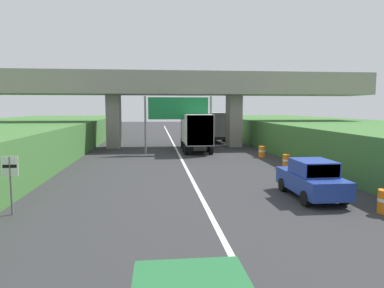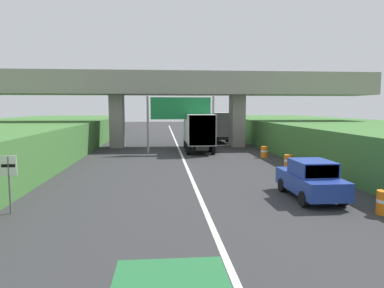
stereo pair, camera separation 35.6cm
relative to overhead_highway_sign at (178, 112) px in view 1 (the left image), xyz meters
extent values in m
cube|color=white|center=(0.00, -2.05, -3.64)|extent=(0.20, 97.86, 0.01)
cube|color=gray|center=(0.00, 5.19, 2.19)|extent=(40.00, 4.80, 1.10)
cube|color=gray|center=(0.00, 2.97, 3.29)|extent=(40.00, 0.36, 1.10)
cube|color=gray|center=(0.00, 7.41, 3.29)|extent=(40.00, 0.36, 1.10)
cube|color=gray|center=(-6.11, 5.19, -1.00)|extent=(1.30, 2.20, 5.29)
cube|color=gray|center=(6.11, 5.19, -1.00)|extent=(1.30, 2.20, 5.29)
cylinder|color=slate|center=(-2.85, 0.00, -1.15)|extent=(0.18, 0.18, 4.99)
cylinder|color=slate|center=(2.85, 0.00, -1.15)|extent=(0.18, 0.18, 4.99)
cube|color=#167238|center=(0.00, 0.00, 0.29)|extent=(5.20, 0.12, 1.90)
cube|color=white|center=(0.00, -0.01, 0.29)|extent=(4.89, 0.01, 1.67)
cylinder|color=slate|center=(-7.40, -16.74, -2.55)|extent=(0.08, 0.08, 2.20)
cube|color=white|center=(-7.40, -16.75, -1.80)|extent=(0.60, 0.03, 0.76)
cube|color=black|center=(-7.40, -16.77, -1.80)|extent=(0.50, 0.01, 0.12)
cube|color=black|center=(4.97, 10.68, -2.99)|extent=(1.10, 7.30, 0.36)
cube|color=#B2B5B7|center=(4.97, 13.28, -1.76)|extent=(2.10, 2.10, 2.10)
cube|color=#2D3842|center=(4.97, 14.30, -1.46)|extent=(1.89, 0.06, 0.90)
cube|color=#B2B5B7|center=(4.97, 9.63, -1.51)|extent=(2.30, 5.20, 2.60)
cube|color=gray|center=(4.97, 7.05, -1.51)|extent=(2.21, 0.04, 2.50)
cylinder|color=black|center=(4.00, 13.28, -3.17)|extent=(0.30, 0.96, 0.96)
cylinder|color=black|center=(5.94, 13.28, -3.17)|extent=(0.30, 0.96, 0.96)
cylinder|color=black|center=(3.90, 8.20, -3.17)|extent=(0.30, 0.96, 0.96)
cylinder|color=black|center=(6.04, 8.20, -3.17)|extent=(0.30, 0.96, 0.96)
cylinder|color=black|center=(3.90, 9.89, -3.17)|extent=(0.30, 0.96, 0.96)
cylinder|color=black|center=(6.04, 9.89, -3.17)|extent=(0.30, 0.96, 0.96)
cube|color=black|center=(1.66, 1.63, -2.99)|extent=(1.10, 7.30, 0.36)
cube|color=black|center=(1.66, 4.23, -1.76)|extent=(2.10, 2.10, 2.10)
cube|color=#2D3842|center=(1.66, 5.25, -1.46)|extent=(1.89, 0.06, 0.90)
cube|color=silver|center=(1.66, 0.58, -1.51)|extent=(2.30, 5.20, 2.60)
cube|color=#A8A8A4|center=(1.66, -2.00, -1.51)|extent=(2.21, 0.04, 2.50)
cylinder|color=black|center=(0.69, 4.23, -3.17)|extent=(0.30, 0.96, 0.96)
cylinder|color=black|center=(2.63, 4.23, -3.17)|extent=(0.30, 0.96, 0.96)
cylinder|color=black|center=(0.59, -0.85, -3.17)|extent=(0.30, 0.96, 0.96)
cylinder|color=black|center=(2.73, -0.85, -3.17)|extent=(0.30, 0.96, 0.96)
cylinder|color=black|center=(0.59, 0.84, -3.17)|extent=(0.30, 0.96, 0.96)
cylinder|color=black|center=(2.73, 0.84, -3.17)|extent=(0.30, 0.96, 0.96)
cube|color=#233D9E|center=(4.86, -15.56, -2.95)|extent=(1.76, 4.10, 0.76)
cube|color=#233D9E|center=(4.86, -15.71, -2.25)|extent=(1.56, 1.90, 0.64)
cube|color=#2D3842|center=(4.86, -16.63, -2.25)|extent=(1.44, 0.06, 0.54)
cylinder|color=black|center=(4.04, -14.29, -3.33)|extent=(0.22, 0.64, 0.64)
cylinder|color=black|center=(5.68, -14.29, -3.33)|extent=(0.22, 0.64, 0.64)
cylinder|color=black|center=(4.04, -16.83, -3.33)|extent=(0.22, 0.64, 0.64)
cylinder|color=black|center=(5.68, -16.83, -3.33)|extent=(0.22, 0.64, 0.64)
cylinder|color=orange|center=(6.62, -13.05, -3.20)|extent=(0.56, 0.56, 0.90)
cylinder|color=white|center=(6.62, -13.05, -3.13)|extent=(0.57, 0.57, 0.12)
cylinder|color=orange|center=(6.69, -8.04, -3.20)|extent=(0.56, 0.56, 0.90)
cylinder|color=white|center=(6.69, -8.04, -3.13)|extent=(0.57, 0.57, 0.12)
cylinder|color=orange|center=(6.58, -3.02, -3.20)|extent=(0.56, 0.56, 0.90)
cylinder|color=white|center=(6.58, -3.02, -3.13)|extent=(0.57, 0.57, 0.12)
camera|label=1|loc=(-2.04, -30.05, 0.36)|focal=32.40mm
camera|label=2|loc=(-1.68, -30.08, 0.36)|focal=32.40mm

